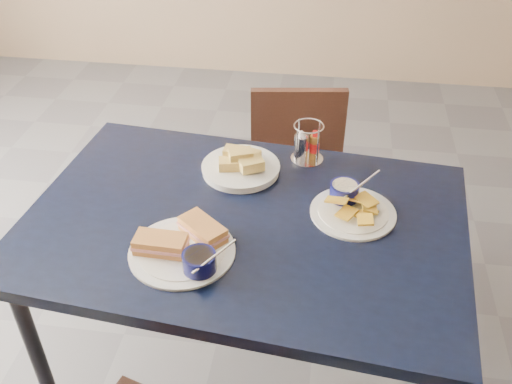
# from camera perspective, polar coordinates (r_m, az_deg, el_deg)

# --- Properties ---
(ground) EXTENTS (6.00, 6.00, 0.00)m
(ground) POSITION_cam_1_polar(r_m,az_deg,el_deg) (2.29, 5.60, -16.06)
(ground) COLOR #535358
(ground) RESTS_ON ground
(dining_table) EXTENTS (1.36, 0.97, 0.75)m
(dining_table) POSITION_cam_1_polar(r_m,az_deg,el_deg) (1.72, -1.18, -4.21)
(dining_table) COLOR black
(dining_table) RESTS_ON ground
(chair_far) EXTENTS (0.43, 0.42, 0.81)m
(chair_far) POSITION_cam_1_polar(r_m,az_deg,el_deg) (2.36, 4.39, 1.63)
(chair_far) COLOR black
(chair_far) RESTS_ON ground
(sandwich_plate) EXTENTS (0.31, 0.29, 0.12)m
(sandwich_plate) POSITION_cam_1_polar(r_m,az_deg,el_deg) (1.57, -7.10, -5.41)
(sandwich_plate) COLOR white
(sandwich_plate) RESTS_ON dining_table
(plantain_plate) EXTENTS (0.26, 0.26, 0.12)m
(plantain_plate) POSITION_cam_1_polar(r_m,az_deg,el_deg) (1.73, 9.41, -1.20)
(plantain_plate) COLOR white
(plantain_plate) RESTS_ON dining_table
(bread_basket) EXTENTS (0.25, 0.25, 0.08)m
(bread_basket) POSITION_cam_1_polar(r_m,az_deg,el_deg) (1.86, -1.51, 2.68)
(bread_basket) COLOR white
(bread_basket) RESTS_ON dining_table
(condiment_caddy) EXTENTS (0.11, 0.11, 0.14)m
(condiment_caddy) POSITION_cam_1_polar(r_m,az_deg,el_deg) (1.92, 5.05, 4.69)
(condiment_caddy) COLOR silver
(condiment_caddy) RESTS_ON dining_table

